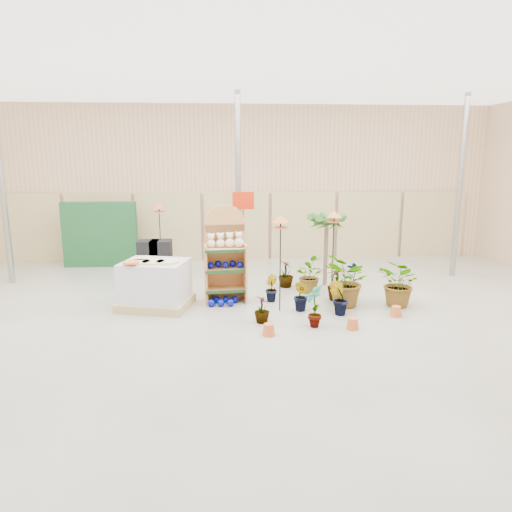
{
  "coord_description": "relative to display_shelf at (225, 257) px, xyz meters",
  "views": [
    {
      "loc": [
        -0.29,
        -7.56,
        2.89
      ],
      "look_at": [
        0.3,
        1.5,
        1.0
      ],
      "focal_mm": 32.0,
      "sensor_mm": 36.0,
      "label": 1
    }
  ],
  "objects": [
    {
      "name": "room",
      "position": [
        0.33,
        -0.87,
        1.29
      ],
      "size": [
        15.2,
        12.1,
        4.7
      ],
      "color": "gray",
      "rests_on": "ground"
    },
    {
      "name": "display_shelf",
      "position": [
        0.0,
        0.0,
        0.0
      ],
      "size": [
        0.89,
        0.62,
        2.02
      ],
      "rotation": [
        0.0,
        0.0,
        0.1
      ],
      "color": "#B37844",
      "rests_on": "ground"
    },
    {
      "name": "teddy_bears",
      "position": [
        0.03,
        -0.09,
        0.36
      ],
      "size": [
        0.75,
        0.2,
        0.32
      ],
      "color": "#F3E5C0",
      "rests_on": "display_shelf"
    },
    {
      "name": "gazing_balls_shelf",
      "position": [
        -0.0,
        -0.12,
        -0.13
      ],
      "size": [
        0.74,
        0.25,
        0.14
      ],
      "color": "#050D8D",
      "rests_on": "display_shelf"
    },
    {
      "name": "gazing_balls_floor",
      "position": [
        -0.05,
        -0.35,
        -0.85
      ],
      "size": [
        0.63,
        0.39,
        0.15
      ],
      "color": "#050D8D",
      "rests_on": "ground"
    },
    {
      "name": "pallet_stack",
      "position": [
        -1.4,
        -0.42,
        -0.45
      ],
      "size": [
        1.55,
        1.38,
        0.99
      ],
      "rotation": [
        0.0,
        0.0,
        -0.23
      ],
      "color": "tan",
      "rests_on": "ground"
    },
    {
      "name": "charcoal_planters",
      "position": [
        -1.73,
        1.74,
        -0.42
      ],
      "size": [
        0.8,
        0.5,
        1.0
      ],
      "color": "black",
      "rests_on": "ground"
    },
    {
      "name": "trellis_stock",
      "position": [
        -3.47,
        3.42,
        -0.02
      ],
      "size": [
        2.0,
        0.3,
        1.8
      ],
      "primitive_type": "cube",
      "color": "#164722",
      "rests_on": "ground"
    },
    {
      "name": "offer_sign",
      "position": [
        0.43,
        1.2,
        0.65
      ],
      "size": [
        0.5,
        0.08,
        2.2
      ],
      "color": "gray",
      "rests_on": "ground"
    },
    {
      "name": "bird_table_front",
      "position": [
        1.06,
        -0.81,
        0.84
      ],
      "size": [
        0.34,
        0.34,
        1.9
      ],
      "color": "black",
      "rests_on": "ground"
    },
    {
      "name": "bird_table_right",
      "position": [
        2.36,
        0.36,
        0.79
      ],
      "size": [
        0.34,
        0.34,
        1.84
      ],
      "color": "black",
      "rests_on": "ground"
    },
    {
      "name": "bird_table_back",
      "position": [
        -1.71,
        2.58,
        0.78
      ],
      "size": [
        0.34,
        0.34,
        1.84
      ],
      "color": "black",
      "rests_on": "ground"
    },
    {
      "name": "palm",
      "position": [
        2.35,
        1.04,
        0.62
      ],
      "size": [
        0.7,
        0.7,
        1.81
      ],
      "color": "brown",
      "rests_on": "ground"
    },
    {
      "name": "potted_plant_1",
      "position": [
        1.48,
        -0.87,
        -0.61
      ],
      "size": [
        0.41,
        0.44,
        0.63
      ],
      "primitive_type": "imported",
      "rotation": [
        0.0,
        0.0,
        5.21
      ],
      "color": "#265118",
      "rests_on": "ground"
    },
    {
      "name": "potted_plant_2",
      "position": [
        2.45,
        -0.63,
        -0.39
      ],
      "size": [
        1.01,
        1.11,
        1.07
      ],
      "primitive_type": "imported",
      "rotation": [
        0.0,
        0.0,
        4.92
      ],
      "color": "#265118",
      "rests_on": "ground"
    },
    {
      "name": "potted_plant_3",
      "position": [
        2.34,
        -0.18,
        -0.56
      ],
      "size": [
        0.5,
        0.5,
        0.72
      ],
      "primitive_type": "imported",
      "rotation": [
        0.0,
        0.0,
        4.42
      ],
      "color": "#265118",
      "rests_on": "ground"
    },
    {
      "name": "potted_plant_4",
      "position": [
        2.91,
        0.49,
        -0.59
      ],
      "size": [
        0.43,
        0.38,
        0.68
      ],
      "primitive_type": "imported",
      "rotation": [
        0.0,
        0.0,
        2.64
      ],
      "color": "#265118",
      "rests_on": "ground"
    },
    {
      "name": "potted_plant_5",
      "position": [
        0.95,
        -0.15,
        -0.64
      ],
      "size": [
        0.31,
        0.35,
        0.56
      ],
      "primitive_type": "imported",
      "rotation": [
        0.0,
        0.0,
        1.79
      ],
      "color": "#265118",
      "rests_on": "ground"
    },
    {
      "name": "potted_plant_6",
      "position": [
        1.84,
        0.47,
        -0.54
      ],
      "size": [
        0.73,
        0.8,
        0.77
      ],
      "primitive_type": "imported",
      "rotation": [
        0.0,
        0.0,
        1.77
      ],
      "color": "#265118",
      "rests_on": "ground"
    },
    {
      "name": "potted_plant_7",
      "position": [
        0.66,
        -1.45,
        -0.67
      ],
      "size": [
        0.36,
        0.36,
        0.51
      ],
      "primitive_type": "imported",
      "rotation": [
        0.0,
        0.0,
        1.87
      ],
      "color": "#265118",
      "rests_on": "ground"
    },
    {
      "name": "potted_plant_8",
      "position": [
        1.57,
        -1.72,
        -0.54
      ],
      "size": [
        0.31,
        0.43,
        0.78
      ],
      "primitive_type": "imported",
      "rotation": [
        0.0,
        0.0,
        4.79
      ],
      "color": "#265118",
      "rests_on": "ground"
    },
    {
      "name": "potted_plant_9",
      "position": [
        2.16,
        -1.1,
        -0.6
      ],
      "size": [
        0.44,
        0.4,
        0.65
      ],
      "primitive_type": "imported",
      "rotation": [
        0.0,
        0.0,
        2.75
      ],
      "color": "#265118",
      "rests_on": "ground"
    },
    {
      "name": "potted_plant_10",
      "position": [
        3.52,
        -0.69,
        -0.44
      ],
      "size": [
        1.07,
        1.12,
        0.97
      ],
      "primitive_type": "imported",
      "rotation": [
        0.0,
        0.0,
        5.18
      ],
      "color": "#265118",
      "rests_on": "ground"
    },
    {
      "name": "potted_plant_11",
      "position": [
        1.4,
        0.91,
        -0.61
      ],
      "size": [
        0.4,
        0.4,
        0.64
      ],
      "primitive_type": "imported",
      "rotation": [
        0.0,
        0.0,
        1.71
      ],
      "color": "#265118",
      "rests_on": "ground"
    }
  ]
}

